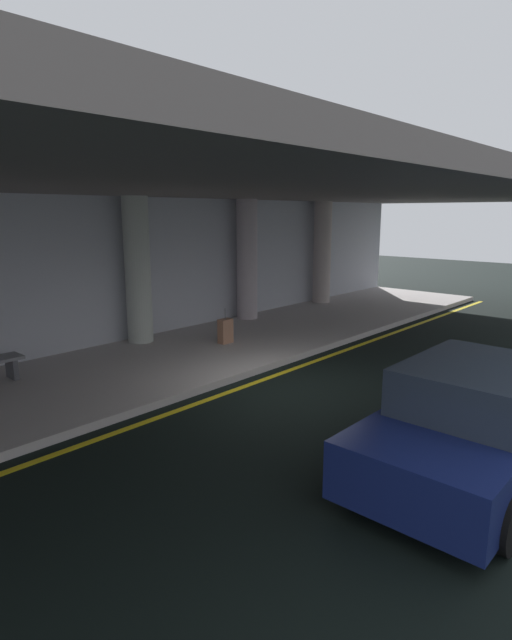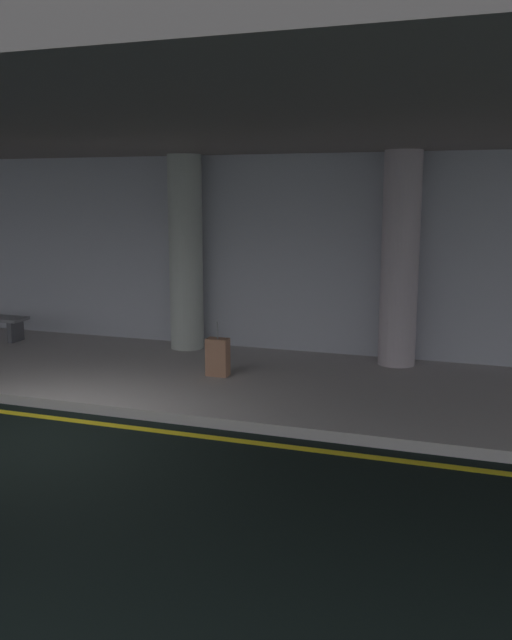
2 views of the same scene
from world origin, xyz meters
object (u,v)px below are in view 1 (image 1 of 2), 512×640
support_column_right_mid (322,252)px  car_navy (472,423)px  support_column_center (247,260)px  suitcase_upright_primary (225,331)px  support_column_left_mid (138,271)px

support_column_right_mid → car_navy: 12.52m
support_column_center → suitcase_upright_primary: size_ratio=4.06×
support_column_left_mid → support_column_center: 4.00m
support_column_center → car_navy: bearing=-119.7°
support_column_right_mid → suitcase_upright_primary: bearing=-165.4°
support_column_left_mid → suitcase_upright_primary: (1.34, -1.74, -1.51)m
support_column_right_mid → car_navy: (-8.94, -8.67, -1.26)m
support_column_left_mid → support_column_center: bearing=0.0°
support_column_center → support_column_right_mid: same height
car_navy → suitcase_upright_primary: (2.29, 6.93, -0.25)m
support_column_left_mid → support_column_right_mid: (8.00, 0.00, 0.00)m
suitcase_upright_primary → support_column_right_mid: bearing=-11.7°
support_column_right_mid → car_navy: bearing=-135.9°
support_column_right_mid → suitcase_upright_primary: size_ratio=4.06×
support_column_right_mid → support_column_center: bearing=180.0°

